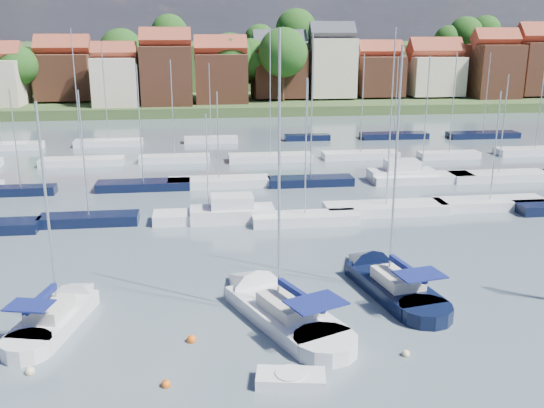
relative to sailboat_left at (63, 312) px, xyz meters
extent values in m
plane|color=#465760|center=(15.76, 36.71, -0.36)|extent=(260.00, 260.00, 0.00)
cube|color=silver|center=(-0.22, -0.91, -0.11)|extent=(3.90, 6.50, 1.20)
cone|color=silver|center=(0.68, 2.77, -0.11)|extent=(3.16, 3.47, 2.53)
cylinder|color=silver|center=(-0.95, -3.86, -0.11)|extent=(3.06, 3.06, 1.20)
cube|color=beige|center=(-0.32, -1.32, 0.84)|extent=(2.32, 2.88, 0.70)
cylinder|color=#B2B2B7|center=(-0.12, -0.50, 6.11)|extent=(0.14, 0.14, 11.24)
cylinder|color=#B2B2B7|center=(-0.53, -2.14, 1.69)|extent=(0.90, 3.30, 0.10)
cube|color=navy|center=(-0.53, -2.14, 1.84)|extent=(1.05, 3.18, 0.35)
cube|color=navy|center=(-0.79, -3.20, 1.99)|extent=(2.45, 1.99, 0.08)
cube|color=silver|center=(12.19, -1.78, -0.11)|extent=(6.18, 8.63, 1.20)
cone|color=silver|center=(10.24, 2.80, -0.11)|extent=(4.57, 4.86, 3.32)
cylinder|color=silver|center=(13.75, -5.44, -0.11)|extent=(4.35, 4.35, 1.20)
cube|color=beige|center=(12.41, -2.29, 0.84)|extent=(3.44, 3.96, 0.70)
cylinder|color=#B2B2B7|center=(11.97, -1.27, 7.86)|extent=(0.14, 0.14, 14.74)
cylinder|color=#B2B2B7|center=(12.84, -3.30, 1.69)|extent=(1.83, 4.11, 0.10)
cube|color=navy|center=(12.84, -3.30, 1.84)|extent=(1.93, 3.98, 0.35)
cube|color=navy|center=(13.41, -4.63, 1.99)|extent=(3.37, 2.94, 0.08)
cube|color=black|center=(19.32, 0.99, -0.11)|extent=(4.39, 7.76, 1.20)
cone|color=black|center=(18.44, 5.48, -0.11)|extent=(3.67, 4.07, 3.05)
cylinder|color=black|center=(20.02, -2.60, -0.11)|extent=(3.57, 3.57, 1.20)
cube|color=beige|center=(19.41, 0.49, 0.84)|extent=(2.68, 3.40, 0.70)
cylinder|color=#B2B2B7|center=(19.22, 1.49, 7.41)|extent=(0.14, 0.14, 13.85)
cylinder|color=#B2B2B7|center=(19.61, -0.50, 1.69)|extent=(0.88, 4.01, 0.10)
cube|color=navy|center=(19.61, -0.50, 1.84)|extent=(1.03, 3.85, 0.35)
cube|color=navy|center=(19.86, -1.80, 1.99)|extent=(2.89, 2.29, 0.08)
cube|color=silver|center=(11.61, -8.03, -0.14)|extent=(3.34, 1.97, 0.62)
cylinder|color=silver|center=(11.61, -8.03, 0.03)|extent=(1.46, 1.46, 0.39)
sphere|color=beige|center=(-0.38, -5.66, -0.36)|extent=(0.45, 0.45, 0.45)
sphere|color=#D85914|center=(6.00, -7.53, -0.36)|extent=(0.46, 0.46, 0.46)
sphere|color=#D85914|center=(7.13, -3.54, -0.36)|extent=(0.52, 0.52, 0.52)
sphere|color=beige|center=(17.64, -6.27, -0.36)|extent=(0.41, 0.41, 0.41)
sphere|color=beige|center=(17.97, 3.12, -0.36)|extent=(0.47, 0.47, 0.47)
cube|color=black|center=(-1.34, 17.25, -0.01)|extent=(8.01, 2.24, 1.00)
cylinder|color=#B2B2B7|center=(-1.34, 17.25, 5.56)|extent=(0.12, 0.12, 10.16)
cube|color=silver|center=(8.50, 16.91, -0.01)|extent=(9.22, 2.58, 1.00)
cylinder|color=#B2B2B7|center=(8.50, 16.91, 4.58)|extent=(0.12, 0.12, 8.18)
cube|color=silver|center=(16.40, 15.32, -0.01)|extent=(8.78, 2.46, 1.00)
cylinder|color=#B2B2B7|center=(16.40, 15.32, 6.01)|extent=(0.12, 0.12, 11.06)
cube|color=silver|center=(24.00, 17.38, -0.01)|extent=(10.79, 3.02, 1.00)
cylinder|color=#B2B2B7|center=(24.00, 17.38, 7.92)|extent=(0.12, 0.12, 14.87)
cube|color=silver|center=(33.75, 17.74, -0.01)|extent=(10.13, 2.84, 1.00)
cylinder|color=#B2B2B7|center=(33.75, 17.74, 5.28)|extent=(0.12, 0.12, 9.59)
cube|color=silver|center=(10.45, 16.71, 0.14)|extent=(7.00, 2.60, 1.40)
cube|color=silver|center=(10.45, 16.71, 1.24)|extent=(3.50, 2.20, 1.30)
cube|color=black|center=(-9.48, 27.70, -0.01)|extent=(6.54, 1.83, 1.00)
cylinder|color=#B2B2B7|center=(-9.48, 27.70, 5.17)|extent=(0.12, 0.12, 9.37)
cube|color=black|center=(2.21, 28.35, -0.01)|extent=(9.30, 2.60, 1.00)
cylinder|color=#B2B2B7|center=(2.21, 28.35, 6.23)|extent=(0.12, 0.12, 11.48)
cube|color=silver|center=(9.82, 28.72, -0.01)|extent=(10.40, 2.91, 1.00)
cylinder|color=#B2B2B7|center=(9.82, 28.72, 4.87)|extent=(0.12, 0.12, 8.77)
cube|color=black|center=(19.24, 27.99, -0.01)|extent=(8.80, 2.46, 1.00)
cylinder|color=#B2B2B7|center=(19.24, 27.99, 7.65)|extent=(0.12, 0.12, 14.33)
cube|color=silver|center=(31.16, 27.87, -0.01)|extent=(10.73, 3.00, 1.00)
cylinder|color=#B2B2B7|center=(31.16, 27.87, 6.56)|extent=(0.12, 0.12, 12.14)
cube|color=silver|center=(39.59, 27.68, -0.01)|extent=(10.48, 2.93, 1.00)
cylinder|color=#B2B2B7|center=(39.59, 27.68, 5.62)|extent=(0.12, 0.12, 10.28)
cube|color=silver|center=(29.23, 28.71, 0.14)|extent=(7.00, 2.60, 1.40)
cube|color=silver|center=(29.23, 28.71, 1.24)|extent=(3.50, 2.20, 1.30)
cube|color=silver|center=(-5.95, 40.92, -0.01)|extent=(9.71, 2.72, 1.00)
cylinder|color=#B2B2B7|center=(-5.95, 40.92, 7.93)|extent=(0.12, 0.12, 14.88)
cube|color=silver|center=(4.93, 41.22, -0.01)|extent=(8.49, 2.38, 1.00)
cylinder|color=#B2B2B7|center=(4.93, 41.22, 6.14)|extent=(0.12, 0.12, 11.31)
cube|color=silver|center=(16.56, 40.49, -0.01)|extent=(10.16, 2.85, 1.00)
cylinder|color=#B2B2B7|center=(16.56, 40.49, 7.78)|extent=(0.12, 0.12, 14.59)
cube|color=silver|center=(27.94, 40.61, -0.01)|extent=(9.53, 2.67, 1.00)
cylinder|color=#B2B2B7|center=(27.94, 40.61, 6.44)|extent=(0.12, 0.12, 11.91)
cube|color=silver|center=(38.92, 39.22, -0.01)|extent=(7.62, 2.13, 1.00)
cylinder|color=#B2B2B7|center=(38.92, 39.22, 6.55)|extent=(0.12, 0.12, 12.13)
cube|color=silver|center=(50.99, 40.30, -0.01)|extent=(10.17, 2.85, 1.00)
cylinder|color=#B2B2B7|center=(50.99, 40.30, 5.35)|extent=(0.12, 0.12, 9.73)
cube|color=silver|center=(-18.36, 52.39, -0.01)|extent=(10.37, 2.90, 1.00)
cube|color=silver|center=(-4.49, 53.27, -0.01)|extent=(9.24, 2.59, 1.00)
cylinder|color=#B2B2B7|center=(-4.49, 53.27, 7.07)|extent=(0.12, 0.12, 13.17)
cube|color=silver|center=(9.68, 54.01, -0.01)|extent=(7.57, 2.12, 1.00)
cylinder|color=#B2B2B7|center=(9.68, 54.01, 5.61)|extent=(0.12, 0.12, 10.24)
cube|color=black|center=(23.65, 54.18, -0.01)|extent=(6.58, 1.84, 1.00)
cylinder|color=#B2B2B7|center=(23.65, 54.18, 4.49)|extent=(0.12, 0.12, 8.01)
cube|color=black|center=(36.70, 54.12, -0.01)|extent=(9.92, 2.78, 1.00)
cylinder|color=#B2B2B7|center=(36.70, 54.12, 5.94)|extent=(0.12, 0.12, 10.92)
cube|color=black|center=(50.05, 53.08, -0.01)|extent=(10.55, 2.95, 1.00)
cylinder|color=#B2B2B7|center=(50.05, 53.08, 6.24)|extent=(0.12, 0.12, 11.51)
cube|color=#41572B|center=(15.76, 113.71, -0.06)|extent=(200.00, 70.00, 3.00)
cube|color=#41572B|center=(15.76, 138.71, 4.64)|extent=(200.00, 60.00, 14.00)
cube|color=brown|center=(-17.88, 94.50, 6.20)|extent=(10.37, 9.97, 8.73)
cube|color=brown|center=(-17.88, 94.50, 11.83)|extent=(10.57, 5.13, 5.13)
cube|color=beige|center=(-6.98, 85.71, 5.72)|extent=(8.09, 8.80, 8.96)
cube|color=brown|center=(-6.98, 85.71, 11.19)|extent=(8.25, 4.00, 4.00)
cube|color=brown|center=(2.42, 86.65, 6.72)|extent=(9.36, 10.17, 10.97)
cube|color=brown|center=(2.42, 86.65, 13.35)|extent=(9.54, 4.63, 4.63)
cube|color=brown|center=(12.72, 88.36, 5.95)|extent=(9.90, 8.56, 9.42)
cube|color=brown|center=(12.72, 88.36, 11.87)|extent=(10.10, 4.90, 4.90)
cube|color=brown|center=(24.86, 93.36, 6.58)|extent=(10.59, 8.93, 9.49)
cube|color=#383A42|center=(24.86, 93.36, 12.62)|extent=(10.80, 5.24, 5.24)
cube|color=beige|center=(35.47, 92.51, 7.66)|extent=(9.01, 8.61, 11.65)
cube|color=#383A42|center=(35.47, 92.51, 14.59)|extent=(9.19, 4.46, 4.46)
cube|color=brown|center=(45.94, 93.71, 5.84)|extent=(9.10, 9.34, 8.00)
cube|color=brown|center=(45.94, 93.71, 10.95)|extent=(9.28, 4.50, 4.50)
cube|color=beige|center=(57.72, 93.30, 5.77)|extent=(10.86, 9.59, 7.88)
cube|color=brown|center=(57.72, 93.30, 11.04)|extent=(11.07, 5.37, 5.37)
cube|color=brown|center=(69.52, 90.63, 6.72)|extent=(9.18, 9.96, 10.97)
cube|color=brown|center=(69.52, 90.63, 13.33)|extent=(9.36, 4.54, 4.54)
cube|color=brown|center=(80.94, 91.92, 7.22)|extent=(11.39, 9.67, 10.76)
cylinder|color=#382619|center=(72.54, 112.22, 8.15)|extent=(0.50, 0.50, 4.47)
sphere|color=#2A571B|center=(72.54, 112.22, 14.22)|extent=(8.18, 8.18, 8.18)
cylinder|color=#382619|center=(19.23, 92.64, 3.46)|extent=(0.50, 0.50, 4.46)
sphere|color=#2A571B|center=(19.23, 92.64, 9.51)|extent=(8.15, 8.15, 8.15)
cylinder|color=#382619|center=(30.98, 110.39, 8.21)|extent=(0.50, 0.50, 5.15)
sphere|color=#2A571B|center=(30.98, 110.39, 15.20)|extent=(9.41, 9.41, 9.41)
cylinder|color=#382619|center=(2.22, 113.03, 8.31)|extent=(0.50, 0.50, 4.56)
sphere|color=#2A571B|center=(2.22, 113.03, 14.50)|extent=(8.34, 8.34, 8.34)
cylinder|color=#382619|center=(-7.47, 101.96, 3.81)|extent=(0.50, 0.50, 5.15)
sphere|color=#2A571B|center=(-7.47, 101.96, 10.80)|extent=(9.42, 9.42, 9.42)
cylinder|color=#382619|center=(-22.91, 104.03, 6.39)|extent=(0.50, 0.50, 3.42)
sphere|color=#2A571B|center=(-22.91, 104.03, 11.04)|extent=(6.26, 6.26, 6.26)
cylinder|color=#382619|center=(29.52, 101.42, 3.12)|extent=(0.50, 0.50, 3.77)
sphere|color=#2A571B|center=(29.52, 101.42, 8.23)|extent=(6.89, 6.89, 6.89)
cylinder|color=#382619|center=(24.81, 87.65, 3.84)|extent=(0.50, 0.50, 5.21)
sphere|color=#2A571B|center=(24.81, 87.65, 10.92)|extent=(9.53, 9.53, 9.53)
cylinder|color=#382619|center=(77.69, 98.33, 2.72)|extent=(0.50, 0.50, 2.97)
sphere|color=#2A571B|center=(77.69, 98.33, 6.76)|extent=(5.44, 5.44, 5.44)
cylinder|color=#382619|center=(14.62, 90.46, 3.66)|extent=(0.50, 0.50, 4.84)
sphere|color=#2A571B|center=(14.62, 90.46, 10.23)|extent=(8.85, 8.85, 8.85)
cylinder|color=#382619|center=(68.44, 112.43, 7.80)|extent=(0.50, 0.50, 3.72)
sphere|color=#2A571B|center=(68.44, 112.43, 12.85)|extent=(6.80, 6.80, 6.80)
cylinder|color=#382619|center=(69.81, 90.84, 3.26)|extent=(0.50, 0.50, 4.05)
sphere|color=#2A571B|center=(69.81, 90.84, 8.75)|extent=(7.40, 7.40, 7.40)
cylinder|color=#382619|center=(-25.20, 89.50, 3.24)|extent=(0.50, 0.50, 4.00)
sphere|color=#2A571B|center=(-25.20, 89.50, 8.67)|extent=(7.32, 7.32, 7.32)
cylinder|color=#382619|center=(22.60, 110.00, 7.54)|extent=(0.50, 0.50, 3.93)
sphere|color=#2A571B|center=(22.60, 110.00, 12.88)|extent=(7.19, 7.19, 7.19)
cylinder|color=#382619|center=(46.41, 96.88, 3.15)|extent=(0.50, 0.50, 3.82)
sphere|color=#2A571B|center=(46.41, 96.88, 8.34)|extent=(6.99, 6.99, 6.99)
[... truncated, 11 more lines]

